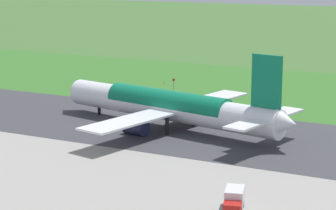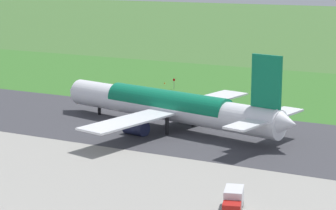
{
  "view_description": "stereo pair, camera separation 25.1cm",
  "coord_description": "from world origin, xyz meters",
  "px_view_note": "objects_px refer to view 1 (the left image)",
  "views": [
    {
      "loc": [
        -68.54,
        108.08,
        30.22
      ],
      "look_at": [
        -12.67,
        0.0,
        4.5
      ],
      "focal_mm": 70.57,
      "sensor_mm": 36.0,
      "label": 1
    },
    {
      "loc": [
        -68.76,
        107.97,
        30.22
      ],
      "look_at": [
        -12.67,
        0.0,
        4.5
      ],
      "focal_mm": 70.57,
      "sensor_mm": 36.0,
      "label": 2
    }
  ],
  "objects_px": {
    "airliner_main": "(170,106)",
    "service_truck_fuel": "(234,200)",
    "no_stopping_sign": "(174,83)",
    "traffic_cone_orange": "(164,83)"
  },
  "relations": [
    {
      "from": "service_truck_fuel",
      "to": "no_stopping_sign",
      "type": "height_order",
      "value": "no_stopping_sign"
    },
    {
      "from": "airliner_main",
      "to": "no_stopping_sign",
      "type": "bearing_deg",
      "value": -64.24
    },
    {
      "from": "airliner_main",
      "to": "traffic_cone_orange",
      "type": "height_order",
      "value": "airliner_main"
    },
    {
      "from": "airliner_main",
      "to": "no_stopping_sign",
      "type": "height_order",
      "value": "airliner_main"
    },
    {
      "from": "no_stopping_sign",
      "to": "airliner_main",
      "type": "bearing_deg",
      "value": 115.76
    },
    {
      "from": "airliner_main",
      "to": "service_truck_fuel",
      "type": "bearing_deg",
      "value": 127.97
    },
    {
      "from": "service_truck_fuel",
      "to": "no_stopping_sign",
      "type": "xyz_separation_m",
      "value": [
        44.31,
        -70.69,
        0.21
      ]
    },
    {
      "from": "airliner_main",
      "to": "no_stopping_sign",
      "type": "relative_size",
      "value": 19.72
    },
    {
      "from": "service_truck_fuel",
      "to": "traffic_cone_orange",
      "type": "xyz_separation_m",
      "value": [
        49.85,
        -76.25,
        -1.13
      ]
    },
    {
      "from": "traffic_cone_orange",
      "to": "no_stopping_sign",
      "type": "bearing_deg",
      "value": 134.9
    }
  ]
}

